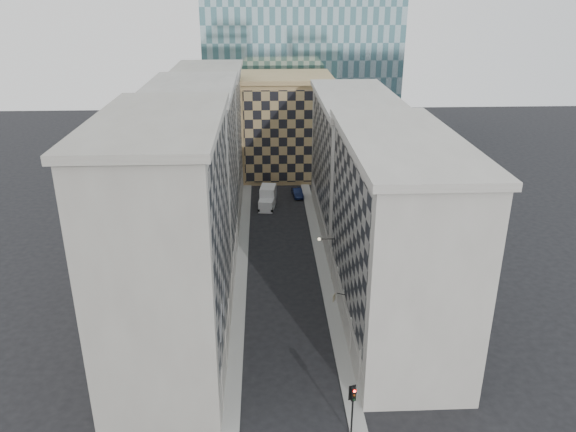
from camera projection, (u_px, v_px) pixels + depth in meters
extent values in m
plane|color=black|center=(294.00, 432.00, 45.87)|extent=(260.00, 260.00, 0.00)
cube|color=gray|center=(242.00, 264.00, 73.34)|extent=(1.50, 100.00, 0.15)
cube|color=gray|center=(322.00, 262.00, 73.76)|extent=(1.50, 100.00, 0.15)
cube|color=gray|center=(168.00, 249.00, 51.20)|extent=(10.00, 22.00, 23.00)
cube|color=gray|center=(221.00, 233.00, 50.83)|extent=(0.25, 19.36, 18.00)
cube|color=gray|center=(226.00, 339.00, 55.17)|extent=(0.45, 21.12, 3.20)
cube|color=gray|center=(157.00, 121.00, 46.68)|extent=(10.80, 22.80, 0.70)
cylinder|color=gray|center=(218.00, 390.00, 47.31)|extent=(0.90, 0.90, 4.40)
cylinder|color=gray|center=(222.00, 351.00, 52.39)|extent=(0.90, 0.90, 4.40)
cylinder|color=gray|center=(225.00, 318.00, 57.47)|extent=(0.90, 0.90, 4.40)
cylinder|color=gray|center=(228.00, 291.00, 62.55)|extent=(0.90, 0.90, 4.40)
cube|color=gray|center=(195.00, 178.00, 71.71)|extent=(10.00, 22.00, 22.00)
cube|color=gray|center=(233.00, 166.00, 71.34)|extent=(0.25, 19.36, 17.00)
cube|color=gray|center=(235.00, 244.00, 75.49)|extent=(0.45, 21.12, 3.20)
cube|color=gray|center=(189.00, 88.00, 67.39)|extent=(10.80, 22.80, 0.70)
cylinder|color=gray|center=(231.00, 268.00, 67.63)|extent=(0.90, 0.90, 4.40)
cylinder|color=gray|center=(233.00, 248.00, 72.71)|extent=(0.90, 0.90, 4.40)
cylinder|color=gray|center=(235.00, 231.00, 77.79)|extent=(0.90, 0.90, 4.40)
cylinder|color=gray|center=(236.00, 216.00, 82.87)|extent=(0.90, 0.90, 4.40)
cube|color=gray|center=(210.00, 138.00, 92.22)|extent=(10.00, 22.00, 21.00)
cube|color=gray|center=(239.00, 129.00, 91.85)|extent=(0.25, 19.36, 16.00)
cube|color=gray|center=(241.00, 189.00, 95.81)|extent=(0.45, 21.12, 3.20)
cube|color=gray|center=(206.00, 71.00, 88.09)|extent=(10.80, 22.80, 0.70)
cylinder|color=gray|center=(238.00, 203.00, 87.95)|extent=(0.90, 0.90, 4.40)
cylinder|color=gray|center=(239.00, 191.00, 93.03)|extent=(0.90, 0.90, 4.40)
cylinder|color=gray|center=(240.00, 180.00, 98.11)|extent=(0.90, 0.90, 4.40)
cylinder|color=gray|center=(241.00, 171.00, 103.19)|extent=(0.90, 0.90, 4.40)
cube|color=#A5A097|center=(396.00, 241.00, 56.36)|extent=(10.00, 26.00, 20.00)
cube|color=gray|center=(348.00, 228.00, 55.59)|extent=(0.25, 22.88, 15.00)
cube|color=#A5A097|center=(345.00, 314.00, 59.36)|extent=(0.45, 24.96, 3.20)
cube|color=#A5A097|center=(404.00, 141.00, 52.42)|extent=(10.80, 26.80, 0.70)
cylinder|color=#A5A097|center=(363.00, 372.00, 49.54)|extent=(0.90, 0.90, 4.40)
cylinder|color=#A5A097|center=(354.00, 337.00, 54.34)|extent=(0.90, 0.90, 4.40)
cylinder|color=#A5A097|center=(347.00, 309.00, 59.14)|extent=(0.90, 0.90, 4.40)
cylinder|color=#A5A097|center=(340.00, 285.00, 63.95)|extent=(0.90, 0.90, 4.40)
cylinder|color=#A5A097|center=(335.00, 264.00, 68.75)|extent=(0.90, 0.90, 4.40)
cube|color=#A5A097|center=(354.00, 166.00, 81.49)|extent=(10.00, 28.00, 19.00)
cube|color=gray|center=(321.00, 156.00, 80.72)|extent=(0.25, 24.64, 14.00)
cube|color=#A5A097|center=(320.00, 217.00, 84.30)|extent=(0.45, 26.88, 3.20)
cube|color=#A5A097|center=(358.00, 98.00, 77.74)|extent=(10.80, 28.80, 0.70)
cube|color=tan|center=(286.00, 128.00, 105.33)|extent=(16.00, 14.00, 18.00)
cube|color=tan|center=(287.00, 137.00, 98.77)|extent=(15.20, 0.25, 16.50)
cube|color=tan|center=(285.00, 77.00, 101.75)|extent=(16.80, 14.80, 0.80)
cube|color=#312C26|center=(273.00, 88.00, 116.28)|extent=(6.00, 6.00, 28.00)
cube|color=#312C26|center=(272.00, 13.00, 110.68)|extent=(7.00, 7.00, 1.40)
cylinder|color=gray|center=(221.00, 323.00, 46.27)|extent=(0.10, 2.33, 2.33)
cylinder|color=gray|center=(224.00, 298.00, 49.97)|extent=(0.10, 2.33, 2.33)
cylinder|color=black|center=(327.00, 239.00, 65.88)|extent=(1.80, 0.08, 0.08)
sphere|color=#FFE5B2|center=(319.00, 239.00, 65.84)|extent=(0.36, 0.36, 0.36)
cylinder|color=black|center=(352.00, 418.00, 44.71)|extent=(0.15, 0.15, 3.48)
cube|color=black|center=(353.00, 394.00, 43.81)|extent=(0.45, 0.40, 1.20)
cube|color=black|center=(352.00, 392.00, 43.98)|extent=(0.58, 0.22, 1.36)
sphere|color=#FF0C07|center=(354.00, 391.00, 43.51)|extent=(0.22, 0.22, 0.22)
sphere|color=#331E05|center=(354.00, 395.00, 43.66)|extent=(0.22, 0.22, 0.22)
sphere|color=black|center=(354.00, 400.00, 43.82)|extent=(0.22, 0.22, 0.22)
cube|color=silver|center=(266.00, 205.00, 90.44)|extent=(2.59, 2.76, 1.87)
cube|color=silver|center=(268.00, 196.00, 92.67)|extent=(2.85, 4.01, 3.21)
cylinder|color=black|center=(259.00, 210.00, 89.94)|extent=(0.43, 0.97, 0.93)
cylinder|color=black|center=(272.00, 210.00, 89.77)|extent=(0.43, 0.97, 0.93)
cylinder|color=black|center=(263.00, 199.00, 94.33)|extent=(0.43, 0.97, 0.93)
cylinder|color=black|center=(275.00, 200.00, 94.16)|extent=(0.43, 0.97, 0.93)
imported|color=#0E1736|center=(297.00, 193.00, 96.60)|extent=(2.02, 4.59, 1.47)
cylinder|color=black|center=(341.00, 294.00, 58.02)|extent=(0.80, 0.42, 0.06)
cube|color=#BBAF89|center=(334.00, 298.00, 58.15)|extent=(0.37, 0.71, 0.75)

